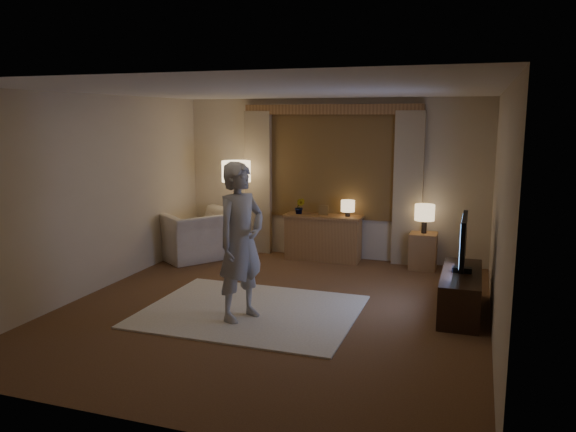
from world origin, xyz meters
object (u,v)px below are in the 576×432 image
at_px(tv_stand, 461,293).
at_px(armchair, 198,235).
at_px(side_table, 423,251).
at_px(sideboard, 323,239).
at_px(person, 241,242).

bearing_deg(tv_stand, armchair, 162.08).
xyz_separation_m(side_table, tv_stand, (0.62, -1.87, -0.03)).
bearing_deg(side_table, armchair, -171.86).
bearing_deg(side_table, sideboard, 178.21).
bearing_deg(person, tv_stand, -43.33).
bearing_deg(armchair, person, 72.25).
distance_m(armchair, person, 3.05).
distance_m(sideboard, tv_stand, 2.93).
bearing_deg(sideboard, armchair, -164.15).
bearing_deg(armchair, tv_stand, 107.10).
bearing_deg(side_table, person, -121.14).
relative_size(armchair, person, 0.67).
bearing_deg(sideboard, person, -93.05).
bearing_deg(tv_stand, person, -156.35).
height_order(tv_stand, person, person).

